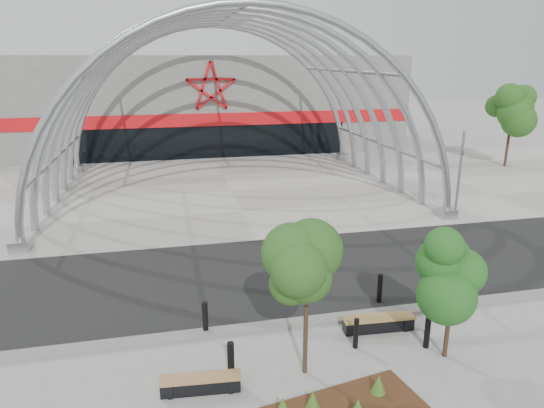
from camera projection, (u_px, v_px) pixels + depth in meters
name	position (u px, v px, depth m)	size (l,w,h in m)	color
ground	(300.00, 320.00, 15.11)	(140.00, 140.00, 0.00)	gray
road	(275.00, 273.00, 18.37)	(140.00, 7.00, 0.02)	black
forecourt	(231.00, 191.00, 29.58)	(60.00, 17.00, 0.04)	#9E988F
kerb	(302.00, 322.00, 14.86)	(60.00, 0.50, 0.12)	slate
arena_building	(203.00, 100.00, 45.19)	(34.00, 15.24, 8.00)	slate
vault_canopy	(231.00, 191.00, 29.58)	(20.80, 15.80, 20.36)	#9BA0A5
signal_pole	(459.00, 174.00, 23.84)	(0.26, 0.63, 4.45)	gray
street_tree_0	(307.00, 278.00, 11.84)	(1.63, 1.63, 3.73)	black
street_tree_1	(455.00, 269.00, 12.54)	(1.54, 1.54, 3.63)	black
bench_0	(201.00, 384.00, 11.82)	(2.01, 0.60, 0.42)	black
bench_1	(378.00, 324.00, 14.48)	(2.20, 0.60, 0.46)	black
bollard_0	(231.00, 362.00, 12.11)	(0.18, 0.18, 1.10)	black
bollard_1	(205.00, 318.00, 14.23)	(0.16, 0.16, 1.02)	black
bollard_2	(356.00, 333.00, 13.55)	(0.14, 0.14, 0.90)	black
bollard_3	(427.00, 331.00, 13.55)	(0.16, 0.16, 1.01)	black
bollard_4	(380.00, 288.00, 16.05)	(0.16, 0.16, 1.02)	black
bg_tree_1	(513.00, 109.00, 35.06)	(2.70, 2.70, 5.91)	#301E14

